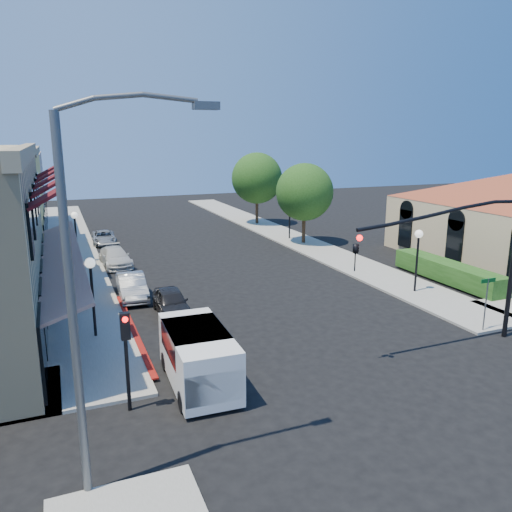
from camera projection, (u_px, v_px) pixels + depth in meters
name	position (u px, v px, depth m)	size (l,w,h in m)	color
ground	(369.00, 385.00, 17.44)	(120.00, 120.00, 0.00)	black
sidewalk_left	(71.00, 248.00, 38.56)	(3.50, 50.00, 0.12)	gray
sidewalk_right	(277.00, 232.00, 44.96)	(3.50, 50.00, 0.12)	gray
curb_red_strip	(134.00, 333.00, 22.13)	(0.25, 10.00, 0.06)	maroon
hedge	(447.00, 282.00, 29.83)	(1.40, 8.00, 1.10)	#1D4814
street_tree_a	(304.00, 192.00, 39.51)	(4.56, 4.56, 6.48)	black
street_tree_b	(257.00, 178.00, 48.44)	(4.94, 4.94, 7.02)	black
signal_mast_arm	(476.00, 249.00, 19.98)	(8.01, 0.39, 6.00)	black
secondary_signal	(126.00, 343.00, 15.24)	(0.28, 0.42, 3.32)	black
cobra_streetlight	(87.00, 285.00, 11.07)	(3.60, 0.25, 9.31)	#595B5E
street_name_sign	(487.00, 296.00, 21.77)	(0.80, 0.06, 2.50)	#595B5E
lamppost_left_near	(91.00, 277.00, 20.91)	(0.44, 0.44, 3.57)	black
lamppost_left_far	(75.00, 224.00, 33.52)	(0.44, 0.44, 3.57)	black
lamppost_right_near	(418.00, 245.00, 27.12)	(0.44, 0.44, 3.57)	black
lamppost_right_far	(290.00, 207.00, 41.54)	(0.44, 0.44, 3.57)	black
white_van	(199.00, 354.00, 17.19)	(2.13, 4.58, 2.00)	white
parked_car_a	(171.00, 302.00, 24.30)	(1.49, 3.70, 1.26)	black
parked_car_b	(132.00, 286.00, 26.74)	(1.38, 3.95, 1.30)	#9B9DA0
parked_car_c	(115.00, 257.00, 33.42)	(1.72, 4.23, 1.23)	silver
parked_car_d	(104.00, 237.00, 40.36)	(1.77, 3.84, 1.07)	#95979A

